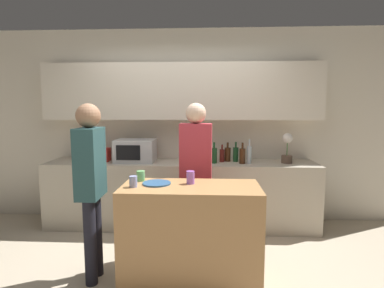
{
  "coord_description": "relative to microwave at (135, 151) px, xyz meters",
  "views": [
    {
      "loc": [
        0.36,
        -2.56,
        1.61
      ],
      "look_at": [
        0.21,
        0.32,
        1.26
      ],
      "focal_mm": 28.0,
      "sensor_mm": 36.0,
      "label": 1
    }
  ],
  "objects": [
    {
      "name": "ground_plane",
      "position": [
        0.61,
        -1.38,
        -1.04
      ],
      "size": [
        14.0,
        14.0,
        0.0
      ],
      "primitive_type": "plane",
      "color": "#BCAD93"
    },
    {
      "name": "back_wall",
      "position": [
        0.61,
        0.28,
        0.5
      ],
      "size": [
        6.4,
        0.4,
        2.7
      ],
      "color": "beige",
      "rests_on": "ground_plane"
    },
    {
      "name": "back_counter",
      "position": [
        0.61,
        0.01,
        -0.59
      ],
      "size": [
        3.6,
        0.62,
        0.89
      ],
      "color": "#B7AD99",
      "rests_on": "ground_plane"
    },
    {
      "name": "kitchen_island",
      "position": [
        0.82,
        -1.31,
        -0.58
      ],
      "size": [
        1.25,
        0.57,
        0.91
      ],
      "color": "#B27F4C",
      "rests_on": "ground_plane"
    },
    {
      "name": "microwave",
      "position": [
        0.0,
        0.0,
        0.0
      ],
      "size": [
        0.52,
        0.39,
        0.3
      ],
      "color": "#B7BABC",
      "rests_on": "back_counter"
    },
    {
      "name": "toaster",
      "position": [
        -0.49,
        0.0,
        -0.06
      ],
      "size": [
        0.26,
        0.16,
        0.18
      ],
      "color": "#B21E19",
      "rests_on": "back_counter"
    },
    {
      "name": "potted_plant",
      "position": [
        2.01,
        0.0,
        0.05
      ],
      "size": [
        0.14,
        0.14,
        0.4
      ],
      "color": "brown",
      "rests_on": "back_counter"
    },
    {
      "name": "bottle_0",
      "position": [
        1.06,
        -0.06,
        -0.04
      ],
      "size": [
        0.08,
        0.08,
        0.28
      ],
      "color": "#194723",
      "rests_on": "back_counter"
    },
    {
      "name": "bottle_1",
      "position": [
        1.17,
        0.05,
        -0.06
      ],
      "size": [
        0.07,
        0.07,
        0.23
      ],
      "color": "maroon",
      "rests_on": "back_counter"
    },
    {
      "name": "bottle_2",
      "position": [
        1.24,
        0.09,
        -0.05
      ],
      "size": [
        0.08,
        0.08,
        0.26
      ],
      "color": "#472814",
      "rests_on": "back_counter"
    },
    {
      "name": "bottle_3",
      "position": [
        1.35,
        0.08,
        -0.05
      ],
      "size": [
        0.07,
        0.07,
        0.27
      ],
      "color": "#194723",
      "rests_on": "back_counter"
    },
    {
      "name": "bottle_4",
      "position": [
        1.42,
        -0.07,
        -0.04
      ],
      "size": [
        0.08,
        0.08,
        0.28
      ],
      "color": "#472814",
      "rests_on": "back_counter"
    },
    {
      "name": "bottle_5",
      "position": [
        1.51,
        -0.06,
        -0.03
      ],
      "size": [
        0.06,
        0.06,
        0.32
      ],
      "color": "silver",
      "rests_on": "back_counter"
    },
    {
      "name": "plate_on_island",
      "position": [
        0.5,
        -1.27,
        -0.12
      ],
      "size": [
        0.26,
        0.26,
        0.01
      ],
      "color": "#2D5684",
      "rests_on": "kitchen_island"
    },
    {
      "name": "cup_0",
      "position": [
        0.81,
        -1.24,
        -0.07
      ],
      "size": [
        0.08,
        0.08,
        0.12
      ],
      "color": "#9F63CE",
      "rests_on": "kitchen_island"
    },
    {
      "name": "cup_1",
      "position": [
        0.33,
        -1.15,
        -0.08
      ],
      "size": [
        0.08,
        0.08,
        0.1
      ],
      "color": "#6CBD6D",
      "rests_on": "kitchen_island"
    },
    {
      "name": "cup_2",
      "position": [
        0.31,
        -1.38,
        -0.08
      ],
      "size": [
        0.07,
        0.07,
        0.1
      ],
      "color": "#8995C7",
      "rests_on": "kitchen_island"
    },
    {
      "name": "person_left",
      "position": [
        0.84,
        -0.77,
        -0.05
      ],
      "size": [
        0.35,
        0.22,
        1.66
      ],
      "rotation": [
        0.0,
        0.0,
        -3.19
      ],
      "color": "black",
      "rests_on": "ground_plane"
    },
    {
      "name": "person_center",
      "position": [
        -0.09,
        -1.34,
        -0.06
      ],
      "size": [
        0.22,
        0.35,
        1.65
      ],
      "rotation": [
        0.0,
        0.0,
        -1.54
      ],
      "color": "black",
      "rests_on": "ground_plane"
    }
  ]
}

